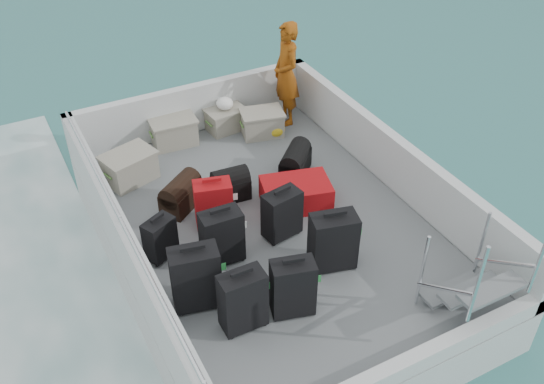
{
  "coord_description": "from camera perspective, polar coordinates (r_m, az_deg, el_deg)",
  "views": [
    {
      "loc": [
        -2.56,
        -4.87,
        5.27
      ],
      "look_at": [
        0.06,
        0.1,
        1.0
      ],
      "focal_mm": 40.0,
      "sensor_mm": 36.0,
      "label": 1
    }
  ],
  "objects": [
    {
      "name": "ground",
      "position": [
        7.62,
        -0.03,
        -6.52
      ],
      "size": [
        160.0,
        160.0,
        0.0
      ],
      "primitive_type": "plane",
      "color": "#185451",
      "rests_on": "ground"
    },
    {
      "name": "ferry_hull",
      "position": [
        7.41,
        -0.03,
        -4.85
      ],
      "size": [
        3.6,
        5.0,
        0.6
      ],
      "primitive_type": "cube",
      "color": "silver",
      "rests_on": "ground"
    },
    {
      "name": "deck",
      "position": [
        7.21,
        -0.03,
        -3.02
      ],
      "size": [
        3.3,
        4.7,
        0.02
      ],
      "primitive_type": "cube",
      "color": "slate",
      "rests_on": "ferry_hull"
    },
    {
      "name": "deck_fittings",
      "position": [
        6.89,
        3.76,
        -1.25
      ],
      "size": [
        3.6,
        5.0,
        0.9
      ],
      "color": "silver",
      "rests_on": "deck"
    },
    {
      "name": "suitcase_0",
      "position": [
        5.86,
        -2.76,
        -10.26
      ],
      "size": [
        0.44,
        0.25,
        0.68
      ],
      "primitive_type": "cube",
      "rotation": [
        0.0,
        0.0,
        -0.01
      ],
      "color": "black",
      "rests_on": "deck"
    },
    {
      "name": "suitcase_1",
      "position": [
        6.07,
        -7.2,
        -8.1
      ],
      "size": [
        0.53,
        0.37,
        0.72
      ],
      "primitive_type": "cube",
      "rotation": [
        0.0,
        0.0,
        -0.21
      ],
      "color": "black",
      "rests_on": "deck"
    },
    {
      "name": "suitcase_2",
      "position": [
        6.72,
        -10.47,
        -4.38
      ],
      "size": [
        0.4,
        0.34,
        0.51
      ],
      "primitive_type": "cube",
      "rotation": [
        0.0,
        0.0,
        0.45
      ],
      "color": "black",
      "rests_on": "deck"
    },
    {
      "name": "suitcase_3",
      "position": [
        5.98,
        1.96,
        -9.06
      ],
      "size": [
        0.48,
        0.35,
        0.65
      ],
      "primitive_type": "cube",
      "rotation": [
        0.0,
        0.0,
        -0.26
      ],
      "color": "black",
      "rests_on": "deck"
    },
    {
      "name": "suitcase_4",
      "position": [
        6.54,
        -4.74,
        -4.27
      ],
      "size": [
        0.45,
        0.28,
        0.65
      ],
      "primitive_type": "cube",
      "rotation": [
        0.0,
        0.0,
        -0.04
      ],
      "color": "black",
      "rests_on": "deck"
    },
    {
      "name": "suitcase_5",
      "position": [
        7.03,
        -5.53,
        -1.17
      ],
      "size": [
        0.49,
        0.37,
        0.6
      ],
      "primitive_type": "cube",
      "rotation": [
        0.0,
        0.0,
        -0.27
      ],
      "color": "#B50D16",
      "rests_on": "deck"
    },
    {
      "name": "suitcase_6",
      "position": [
        6.48,
        5.77,
        -4.69
      ],
      "size": [
        0.54,
        0.4,
        0.67
      ],
      "primitive_type": "cube",
      "rotation": [
        0.0,
        0.0,
        -0.24
      ],
      "color": "black",
      "rests_on": "deck"
    },
    {
      "name": "suitcase_7",
      "position": [
        6.85,
        0.94,
        -2.16
      ],
      "size": [
        0.46,
        0.31,
        0.6
      ],
      "primitive_type": "cube",
      "rotation": [
        0.0,
        0.0,
        0.17
      ],
      "color": "black",
      "rests_on": "deck"
    },
    {
      "name": "suitcase_8",
      "position": [
        7.39,
        2.27,
        -0.17
      ],
      "size": [
        0.93,
        0.73,
        0.32
      ],
      "primitive_type": "cube",
      "rotation": [
        0.0,
        0.0,
        1.31
      ],
      "color": "#B50D16",
      "rests_on": "deck"
    },
    {
      "name": "duffel_0",
      "position": [
        7.43,
        -8.55,
        -0.4
      ],
      "size": [
        0.62,
        0.56,
        0.32
      ],
      "primitive_type": null,
      "rotation": [
        0.0,
        0.0,
        0.63
      ],
      "color": "black",
      "rests_on": "deck"
    },
    {
      "name": "duffel_1",
      "position": [
        7.53,
        -3.9,
        0.52
      ],
      "size": [
        0.46,
        0.33,
        0.32
      ],
      "primitive_type": null,
      "rotation": [
        0.0,
        0.0,
        -0.08
      ],
      "color": "black",
      "rests_on": "deck"
    },
    {
      "name": "duffel_2",
      "position": [
        7.92,
        2.21,
        2.68
      ],
      "size": [
        0.6,
        0.6,
        0.32
      ],
      "primitive_type": null,
      "rotation": [
        0.0,
        0.0,
        0.77
      ],
      "color": "black",
      "rests_on": "deck"
    },
    {
      "name": "crate_0",
      "position": [
        8.0,
        -13.23,
        2.21
      ],
      "size": [
        0.71,
        0.58,
        0.37
      ],
      "primitive_type": "cube",
      "rotation": [
        0.0,
        0.0,
        0.29
      ],
      "color": "gray",
      "rests_on": "deck"
    },
    {
      "name": "crate_1",
      "position": [
        8.64,
        -9.24,
        5.58
      ],
      "size": [
        0.63,
        0.46,
        0.36
      ],
      "primitive_type": "cube",
      "rotation": [
        0.0,
        0.0,
        -0.07
      ],
      "color": "gray",
      "rests_on": "deck"
    },
    {
      "name": "crate_2",
      "position": [
        8.88,
        -4.38,
        6.75
      ],
      "size": [
        0.55,
        0.4,
        0.31
      ],
      "primitive_type": "cube",
      "rotation": [
        0.0,
        0.0,
        0.1
      ],
      "color": "gray",
      "rests_on": "deck"
    },
    {
      "name": "crate_3",
      "position": [
        8.74,
        -0.94,
        6.42
      ],
      "size": [
        0.64,
        0.51,
        0.34
      ],
      "primitive_type": "cube",
      "rotation": [
        0.0,
        0.0,
        -0.23
      ],
      "color": "gray",
      "rests_on": "deck"
    },
    {
      "name": "yellow_bag",
      "position": [
        8.73,
        0.34,
        5.94
      ],
      "size": [
        0.28,
        0.26,
        0.22
      ],
      "primitive_type": "ellipsoid",
      "color": "gold",
      "rests_on": "deck"
    },
    {
      "name": "white_bag",
      "position": [
        8.76,
        -4.46,
        8.13
      ],
      "size": [
        0.24,
        0.24,
        0.18
      ],
      "primitive_type": "ellipsoid",
      "color": "white",
      "rests_on": "crate_2"
    },
    {
      "name": "passenger",
      "position": [
        8.8,
        1.35,
        11.04
      ],
      "size": [
        0.42,
        0.6,
        1.52
      ],
      "primitive_type": "imported",
      "rotation": [
        0.0,
        0.0,
        -1.68
      ],
      "color": "#C75F12",
      "rests_on": "deck"
    }
  ]
}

